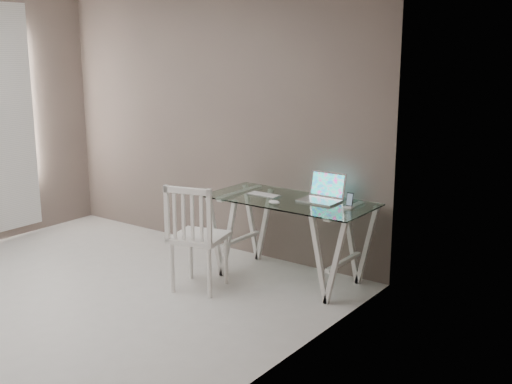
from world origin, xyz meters
TOP-DOWN VIEW (x-y plane):
  - room at (-0.06, 0.02)m, footprint 4.50×4.52m
  - desk at (1.20, 1.85)m, footprint 1.50×0.70m
  - chair at (0.70, 1.15)m, footprint 0.53×0.53m
  - laptop at (1.45, 1.99)m, footprint 0.34×0.29m
  - keyboard at (0.92, 1.84)m, footprint 0.31×0.13m
  - mouse at (1.18, 1.63)m, footprint 0.11×0.06m
  - phone_dock at (1.76, 1.90)m, footprint 0.07×0.07m

SIDE VIEW (x-z plane):
  - desk at x=1.20m, z-range 0.01..0.76m
  - chair at x=0.70m, z-range 0.05..0.99m
  - keyboard at x=0.92m, z-range 0.75..0.75m
  - mouse at x=1.18m, z-range 0.75..0.78m
  - phone_dock at x=1.76m, z-range 0.72..0.85m
  - laptop at x=1.45m, z-range 0.68..0.92m
  - room at x=-0.06m, z-range 0.36..3.07m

